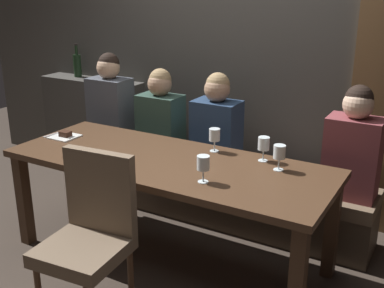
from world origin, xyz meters
name	(u,v)px	position (x,y,z in m)	size (l,w,h in m)	color
ground	(169,257)	(0.00, 0.00, 0.00)	(9.00, 9.00, 0.00)	#382D26
back_wall_tiled	(247,27)	(0.00, 1.22, 1.50)	(6.00, 0.12, 3.00)	#4C4944
back_counter	(95,126)	(-1.55, 1.04, 0.47)	(1.10, 0.28, 0.95)	#413E3A
dining_table	(168,172)	(0.00, 0.00, 0.65)	(2.20, 0.84, 0.74)	#412B1C
banquette_bench	(215,192)	(0.00, 0.70, 0.23)	(2.50, 0.44, 0.45)	#4A3C2E
chair_near_side	(90,228)	(-0.05, -0.72, 0.56)	(0.48, 0.48, 0.98)	#4C3321
diner_redhead	(110,103)	(-1.05, 0.70, 0.85)	(0.36, 0.24, 0.83)	#4C515B
diner_bearded	(160,115)	(-0.53, 0.72, 0.80)	(0.36, 0.24, 0.74)	#2D473D
diner_far_end	(217,124)	(0.00, 0.71, 0.81)	(0.36, 0.24, 0.76)	navy
diner_near_end	(354,145)	(1.04, 0.68, 0.82)	(0.36, 0.24, 0.78)	brown
wine_bottle_dark_red	(77,65)	(-1.75, 1.07, 1.07)	(0.08, 0.08, 0.33)	black
wine_glass_far_left	(279,152)	(0.70, 0.19, 0.86)	(0.08, 0.08, 0.16)	silver
wine_glass_center_back	(215,135)	(0.19, 0.30, 0.86)	(0.08, 0.08, 0.16)	silver
wine_glass_far_right	(203,164)	(0.38, -0.21, 0.86)	(0.08, 0.08, 0.16)	silver
wine_glass_end_right	(264,145)	(0.55, 0.30, 0.85)	(0.08, 0.08, 0.16)	silver
dessert_plate	(65,136)	(-0.93, 0.01, 0.75)	(0.19, 0.19, 0.05)	white
fork_on_table	(53,134)	(-1.06, 0.01, 0.74)	(0.02, 0.17, 0.01)	silver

